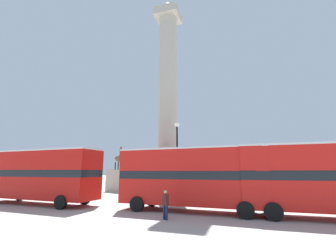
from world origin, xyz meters
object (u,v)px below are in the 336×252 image
object	(u,v)px
street_lamp	(177,157)
monument_column	(168,116)
pedestrian_near_lamp	(165,203)
bus_b	(40,174)
bus_c	(191,176)
equestrian_statue	(120,178)

from	to	relation	value
street_lamp	monument_column	bearing A→B (deg)	118.11
pedestrian_near_lamp	bus_b	bearing A→B (deg)	23.29
bus_c	equestrian_statue	bearing A→B (deg)	138.67
street_lamp	pedestrian_near_lamp	xyz separation A→B (m)	(0.72, -5.02, -2.94)
monument_column	street_lamp	xyz separation A→B (m)	(2.10, -3.93, -4.56)
bus_c	street_lamp	distance (m)	3.00
bus_c	equestrian_statue	distance (m)	17.05
bus_b	bus_c	size ratio (longest dim) A/B	1.09
bus_b	street_lamp	world-z (taller)	street_lamp
monument_column	bus_b	size ratio (longest dim) A/B	1.99
monument_column	bus_c	xyz separation A→B (m)	(3.70, -6.01, -6.02)
bus_b	bus_c	world-z (taller)	bus_b
monument_column	equestrian_statue	bearing A→B (deg)	147.03
bus_b	equestrian_statue	bearing A→B (deg)	90.17
monument_column	bus_c	world-z (taller)	monument_column
bus_b	street_lamp	bearing A→B (deg)	16.02
bus_b	bus_c	bearing A→B (deg)	5.36
monument_column	bus_b	world-z (taller)	monument_column
monument_column	street_lamp	world-z (taller)	monument_column
monument_column	pedestrian_near_lamp	distance (m)	12.02
equestrian_statue	street_lamp	xyz separation A→B (m)	(10.82, -9.59, 2.07)
bus_c	pedestrian_near_lamp	bearing A→B (deg)	-104.72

